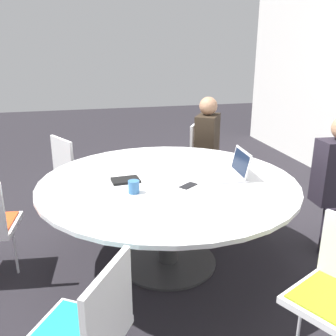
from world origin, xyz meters
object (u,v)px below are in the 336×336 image
object	(u,v)px
chair_2	(75,169)
chair_4	(86,330)
chair_1	(205,152)
cell_phone	(188,186)
coffee_cup	(134,187)
person_1	(208,141)
laptop	(233,170)
spiral_notebook	(126,180)

from	to	relation	value
chair_2	chair_4	xyz separation A→B (m)	(2.40, 0.03, 0.00)
chair_1	cell_phone	world-z (taller)	chair_1
chair_4	cell_phone	distance (m)	1.34
chair_2	coffee_cup	world-z (taller)	chair_2
chair_4	person_1	xyz separation A→B (m)	(-2.44, 1.45, 0.20)
person_1	coffee_cup	bearing A→B (deg)	-5.33
chair_1	laptop	xyz separation A→B (m)	(1.51, -0.30, 0.29)
coffee_cup	cell_phone	distance (m)	0.42
laptop	cell_phone	bearing A→B (deg)	-69.09
chair_1	coffee_cup	xyz separation A→B (m)	(1.67, -1.12, 0.28)
chair_1	coffee_cup	world-z (taller)	chair_1
laptop	chair_2	bearing A→B (deg)	-130.77
cell_phone	person_1	bearing A→B (deg)	154.87
spiral_notebook	coffee_cup	world-z (taller)	coffee_cup
chair_2	spiral_notebook	bearing A→B (deg)	-9.26
chair_1	chair_2	xyz separation A→B (m)	(0.28, -1.54, 0.00)
spiral_notebook	chair_4	bearing A→B (deg)	-15.84
chair_2	coffee_cup	distance (m)	1.48
person_1	chair_4	bearing A→B (deg)	0.71
cell_phone	spiral_notebook	bearing A→B (deg)	-115.51
person_1	cell_phone	world-z (taller)	person_1
chair_1	person_1	size ratio (longest dim) A/B	0.71
person_1	cell_phone	distance (m)	1.53
chair_2	laptop	size ratio (longest dim) A/B	2.43
chair_4	coffee_cup	xyz separation A→B (m)	(-1.01, 0.39, 0.28)
chair_1	chair_4	xyz separation A→B (m)	(2.69, -1.51, 0.00)
laptop	coffee_cup	bearing A→B (deg)	-74.94
coffee_cup	laptop	bearing A→B (deg)	101.12
chair_1	chair_2	world-z (taller)	same
chair_2	spiral_notebook	size ratio (longest dim) A/B	3.80
coffee_cup	chair_1	bearing A→B (deg)	146.19
chair_2	chair_4	bearing A→B (deg)	-27.43
person_1	coffee_cup	xyz separation A→B (m)	(1.43, -1.07, 0.08)
chair_2	coffee_cup	bearing A→B (deg)	-11.43
coffee_cup	cell_phone	size ratio (longest dim) A/B	0.60
chair_1	chair_4	bearing A→B (deg)	2.18
cell_phone	chair_1	bearing A→B (deg)	156.66
coffee_cup	person_1	bearing A→B (deg)	143.23
spiral_notebook	cell_phone	bearing A→B (deg)	64.49
spiral_notebook	coffee_cup	distance (m)	0.25
laptop	chair_1	bearing A→B (deg)	172.72
chair_4	person_1	size ratio (longest dim) A/B	0.71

